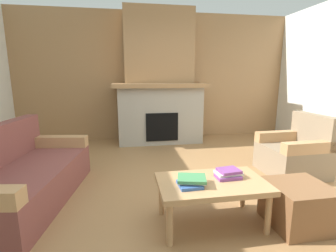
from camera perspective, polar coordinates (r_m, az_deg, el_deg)
name	(u,v)px	position (r m, az deg, el deg)	size (l,w,h in m)	color
ground	(191,199)	(2.96, 5.24, -16.43)	(9.00, 9.00, 0.00)	olive
wall_back_wood_panel	(157,77)	(5.56, -2.59, 11.21)	(6.00, 0.12, 2.70)	#997047
fireplace	(159,86)	(5.19, -2.04, 9.13)	(1.90, 0.82, 2.70)	gray
couch	(22,178)	(3.20, -30.66, -10.24)	(1.09, 1.90, 0.85)	brown
armchair	(295,153)	(3.99, 27.23, -5.63)	(0.78, 0.78, 0.85)	#847056
coffee_table	(212,187)	(2.40, 10.06, -13.58)	(1.00, 0.60, 0.43)	tan
ottoman	(298,205)	(2.71, 27.79, -15.78)	(0.52, 0.52, 0.40)	brown
book_stack_near_edge	(191,181)	(2.25, 5.32, -12.49)	(0.29, 0.25, 0.07)	#335699
book_stack_center	(228,173)	(2.47, 13.74, -10.58)	(0.26, 0.20, 0.08)	#7A3D84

